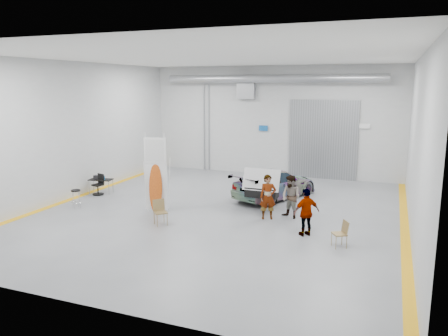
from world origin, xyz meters
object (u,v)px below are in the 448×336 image
(person_a, at_px, (268,197))
(folding_chair_far, at_px, (339,239))
(sedan_car, at_px, (275,183))
(shop_stool, at_px, (76,199))
(surfboard_display, at_px, (154,181))
(person_c, at_px, (306,212))
(work_table, at_px, (100,179))
(person_b, at_px, (291,197))
(office_chair, at_px, (99,186))
(folding_chair_near, at_px, (161,217))

(person_a, relative_size, folding_chair_far, 2.01)
(sedan_car, bearing_deg, shop_stool, 57.02)
(surfboard_display, distance_m, folding_chair_far, 7.43)
(person_c, bearing_deg, sedan_car, -103.38)
(work_table, bearing_deg, person_b, -3.66)
(surfboard_display, distance_m, shop_stool, 3.48)
(person_a, distance_m, surfboard_display, 4.49)
(work_table, relative_size, office_chair, 1.21)
(sedan_car, distance_m, surfboard_display, 5.55)
(folding_chair_far, bearing_deg, person_b, -169.65)
(person_a, distance_m, folding_chair_near, 4.04)
(person_b, relative_size, work_table, 1.44)
(sedan_car, relative_size, folding_chair_near, 4.91)
(person_b, bearing_deg, folding_chair_near, -122.75)
(shop_stool, bearing_deg, office_chair, 104.06)
(folding_chair_far, bearing_deg, shop_stool, -123.16)
(person_c, xyz_separation_m, folding_chair_near, (-5.11, -0.75, -0.53))
(office_chair, bearing_deg, folding_chair_near, -15.19)
(sedan_car, bearing_deg, surfboard_display, 70.09)
(person_a, height_order, person_b, person_a)
(folding_chair_near, xyz_separation_m, shop_stool, (-4.29, 0.64, 0.10))
(person_c, bearing_deg, work_table, -53.14)
(folding_chair_far, xyz_separation_m, office_chair, (-11.11, 2.78, 0.15))
(person_c, relative_size, folding_chair_far, 1.91)
(sedan_car, relative_size, work_table, 3.90)
(person_c, height_order, surfboard_display, surfboard_display)
(work_table, distance_m, office_chair, 0.37)
(folding_chair_near, relative_size, office_chair, 0.96)
(folding_chair_near, distance_m, folding_chair_far, 6.27)
(person_c, xyz_separation_m, folding_chair_far, (1.17, -0.69, -0.55))
(sedan_car, relative_size, person_a, 2.63)
(shop_stool, relative_size, office_chair, 0.82)
(office_chair, bearing_deg, sedan_car, 32.59)
(work_table, bearing_deg, surfboard_display, -24.62)
(person_b, relative_size, folding_chair_far, 1.94)
(work_table, bearing_deg, folding_chair_far, -15.13)
(person_a, relative_size, shop_stool, 2.19)
(sedan_car, bearing_deg, person_b, 140.28)
(person_c, height_order, office_chair, person_c)
(surfboard_display, relative_size, folding_chair_far, 3.75)
(work_table, bearing_deg, folding_chair_near, -32.09)
(person_b, height_order, person_c, person_b)
(surfboard_display, height_order, office_chair, surfboard_display)
(sedan_car, relative_size, shop_stool, 5.76)
(surfboard_display, xyz_separation_m, folding_chair_near, (0.99, -1.29, -1.00))
(folding_chair_far, relative_size, office_chair, 0.89)
(person_c, height_order, folding_chair_far, person_c)
(folding_chair_far, height_order, work_table, work_table)
(folding_chair_far, bearing_deg, surfboard_display, -129.58)
(sedan_car, bearing_deg, person_c, 140.85)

